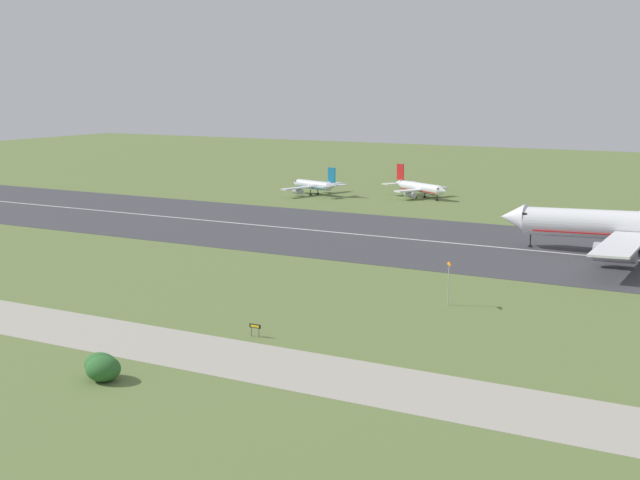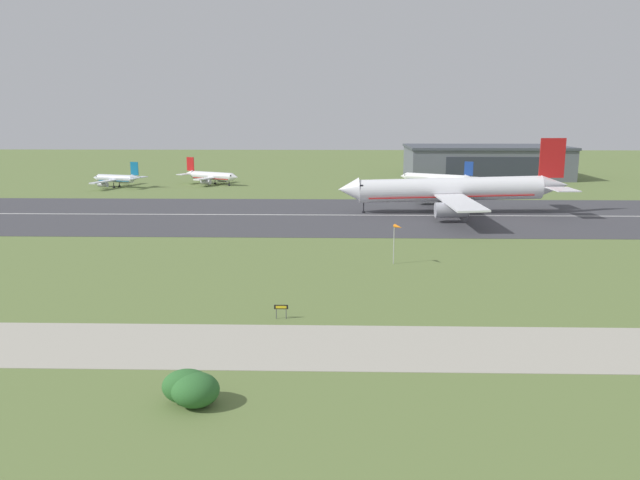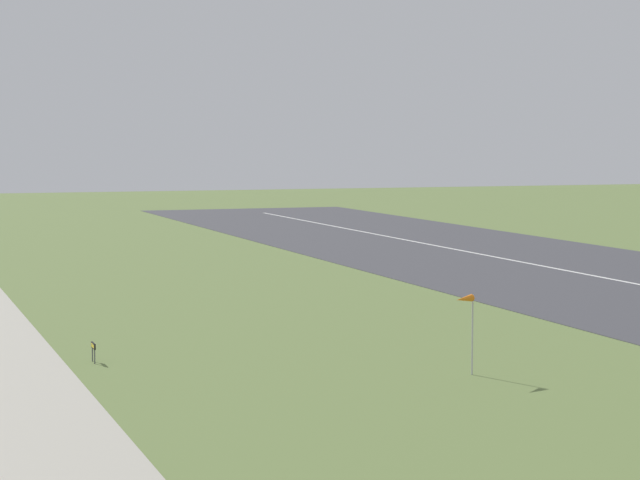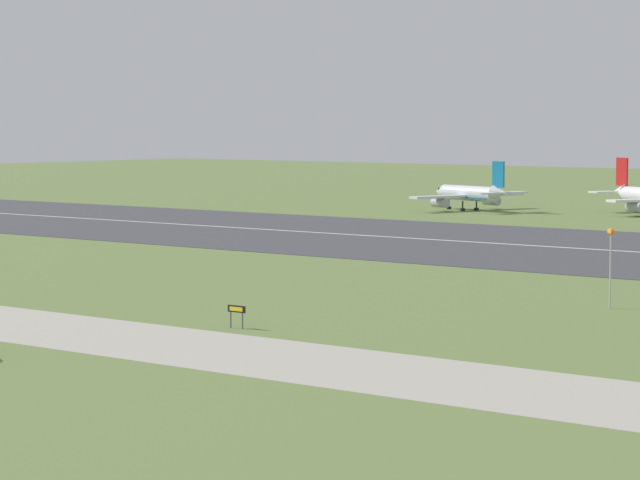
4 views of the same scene
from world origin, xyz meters
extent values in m
plane|color=olive|center=(0.00, 58.76, 0.00)|extent=(655.46, 655.46, 0.00)
cube|color=#3D3D42|center=(0.00, 117.51, 0.03)|extent=(415.46, 55.77, 0.06)
cube|color=silver|center=(0.00, 117.51, 0.07)|extent=(373.92, 0.70, 0.01)
cube|color=#A8A393|center=(0.00, 31.39, 0.03)|extent=(311.60, 13.11, 0.05)
cube|color=slate|center=(75.85, 207.79, 5.57)|extent=(58.27, 31.53, 11.14)
cube|color=#424751|center=(75.85, 207.79, 11.59)|extent=(59.27, 32.53, 0.90)
cube|color=#2D333D|center=(75.85, 191.97, 4.46)|extent=(34.96, 0.12, 8.91)
cylinder|color=white|center=(47.16, 121.50, 5.90)|extent=(44.58, 6.68, 6.65)
cone|color=white|center=(22.46, 120.91, 5.90)|extent=(5.33, 5.75, 5.74)
cone|color=white|center=(72.69, 122.11, 6.91)|extent=(6.99, 5.23, 5.22)
cube|color=black|center=(25.25, 120.98, 7.03)|extent=(1.22, 4.81, 0.47)
cube|color=red|center=(47.16, 121.50, 4.35)|extent=(40.02, 6.29, 1.13)
cube|color=white|center=(45.89, 137.37, 4.92)|extent=(7.37, 26.32, 0.56)
cylinder|color=#A8A8B2|center=(44.59, 135.25, 2.92)|extent=(7.47, 3.66, 3.66)
cube|color=white|center=(46.65, 105.59, 4.92)|extent=(7.37, 26.32, 0.56)
cylinder|color=#A8A8B2|center=(45.25, 107.65, 2.92)|extent=(7.47, 3.66, 3.66)
cube|color=red|center=(71.68, 122.09, 13.50)|extent=(6.13, 0.43, 9.56)
cube|color=white|center=(71.91, 129.21, 6.74)|extent=(5.56, 8.73, 0.24)
cube|color=white|center=(72.25, 114.98, 6.74)|extent=(5.56, 8.73, 0.24)
cylinder|color=black|center=(26.19, 121.00, 1.54)|extent=(0.24, 0.24, 3.09)
cylinder|color=black|center=(26.19, 121.00, 0.22)|extent=(0.84, 0.84, 0.44)
cylinder|color=black|center=(46.69, 124.87, 1.54)|extent=(0.24, 0.24, 3.09)
cylinder|color=black|center=(46.69, 124.87, 0.22)|extent=(0.84, 0.84, 0.44)
cylinder|color=black|center=(46.85, 118.12, 1.54)|extent=(0.24, 0.24, 3.09)
cylinder|color=black|center=(46.85, 118.12, 0.22)|extent=(0.84, 0.84, 0.44)
cylinder|color=white|center=(52.31, 176.75, 3.04)|extent=(18.97, 12.16, 2.64)
cone|color=white|center=(42.43, 182.25, 3.04)|extent=(3.36, 3.47, 2.64)
cone|color=white|center=(62.53, 171.05, 3.52)|extent=(3.93, 3.62, 2.38)
cube|color=black|center=(43.57, 181.62, 3.57)|extent=(2.05, 2.50, 0.44)
cube|color=navy|center=(52.31, 176.75, 2.32)|extent=(17.13, 11.06, 0.20)
cube|color=white|center=(55.12, 182.62, 2.58)|extent=(7.75, 10.56, 0.40)
cylinder|color=#A8A8B2|center=(54.18, 182.20, 1.51)|extent=(3.80, 3.10, 1.64)
cube|color=white|center=(48.79, 171.27, 2.58)|extent=(7.75, 10.56, 0.40)
cylinder|color=#A8A8B2|center=(48.65, 172.29, 1.51)|extent=(3.80, 3.10, 1.64)
cube|color=navy|center=(62.12, 171.28, 6.61)|extent=(2.65, 1.64, 4.49)
cube|color=white|center=(64.09, 174.01, 3.44)|extent=(4.17, 4.76, 0.24)
cube|color=white|center=(60.84, 168.16, 3.44)|extent=(4.17, 4.76, 0.24)
cylinder|color=black|center=(44.52, 181.09, 0.86)|extent=(0.24, 0.24, 1.72)
cylinder|color=black|center=(44.52, 181.09, 0.22)|extent=(0.84, 0.84, 0.44)
cylinder|color=black|center=(53.16, 178.09, 0.86)|extent=(0.24, 0.24, 1.72)
cylinder|color=black|center=(53.16, 178.09, 0.22)|extent=(0.84, 0.84, 0.44)
cylinder|color=black|center=(51.62, 175.32, 0.86)|extent=(0.24, 0.24, 1.72)
cylinder|color=black|center=(51.62, 175.32, 0.22)|extent=(0.84, 0.84, 0.44)
cylinder|color=white|center=(-23.05, 181.53, 3.00)|extent=(15.92, 9.88, 2.77)
cone|color=white|center=(-14.60, 177.26, 3.00)|extent=(3.48, 3.60, 2.77)
cone|color=white|center=(-31.87, 185.99, 3.50)|extent=(4.09, 3.72, 2.49)
cube|color=black|center=(-15.82, 177.88, 3.55)|extent=(2.04, 2.60, 0.44)
cube|color=red|center=(-23.05, 181.53, 2.24)|extent=(14.39, 9.02, 0.20)
cube|color=white|center=(-25.11, 176.73, 2.51)|extent=(5.84, 8.05, 0.40)
cylinder|color=#A8A8B2|center=(-24.35, 177.03, 1.40)|extent=(3.99, 3.16, 1.72)
cube|color=white|center=(-20.40, 186.04, 2.51)|extent=(5.84, 8.05, 0.40)
cylinder|color=#A8A8B2|center=(-20.20, 185.25, 1.40)|extent=(3.99, 3.16, 1.72)
cube|color=red|center=(-31.42, 185.76, 6.74)|extent=(2.82, 1.61, 4.71)
cube|color=white|center=(-33.36, 182.81, 3.41)|extent=(4.27, 4.97, 0.24)
cube|color=white|center=(-30.20, 189.07, 3.41)|extent=(4.27, 4.97, 0.24)
cylinder|color=black|center=(-16.78, 178.37, 0.81)|extent=(0.24, 0.24, 1.61)
cylinder|color=black|center=(-16.78, 178.37, 0.22)|extent=(0.84, 0.84, 0.44)
cylinder|color=black|center=(-23.95, 180.13, 0.81)|extent=(0.24, 0.24, 1.61)
cylinder|color=black|center=(-23.95, 180.13, 0.22)|extent=(0.84, 0.84, 0.44)
cylinder|color=black|center=(-22.45, 183.09, 0.81)|extent=(0.24, 0.24, 1.61)
cylinder|color=black|center=(-22.45, 183.09, 0.22)|extent=(0.84, 0.84, 0.44)
cylinder|color=silver|center=(-53.55, 173.03, 2.95)|extent=(13.05, 6.06, 2.55)
cone|color=silver|center=(-60.82, 175.16, 2.95)|extent=(2.92, 3.09, 2.55)
cone|color=silver|center=(-45.92, 170.79, 3.41)|extent=(3.58, 3.06, 2.29)
cube|color=black|center=(-59.60, 174.80, 3.46)|extent=(1.66, 2.39, 0.44)
cube|color=#146B9E|center=(-53.55, 173.03, 2.25)|extent=(11.78, 5.58, 0.20)
cube|color=silver|center=(-51.95, 179.40, 2.50)|extent=(5.07, 10.75, 0.40)
cylinder|color=#A8A8B2|center=(-52.61, 178.71, 1.46)|extent=(3.62, 2.45, 1.58)
cube|color=silver|center=(-55.64, 166.81, 2.50)|extent=(5.07, 10.75, 0.40)
cylinder|color=#A8A8B2|center=(-55.82, 167.74, 1.46)|extent=(3.62, 2.45, 1.58)
cube|color=#146B9E|center=(-46.36, 170.92, 6.39)|extent=(2.74, 1.05, 4.33)
cube|color=silver|center=(-45.07, 173.90, 3.33)|extent=(3.43, 4.43, 0.24)
cube|color=silver|center=(-46.88, 167.72, 3.33)|extent=(3.43, 4.43, 0.24)
cylinder|color=black|center=(-58.56, 174.50, 0.84)|extent=(0.24, 0.24, 1.67)
cylinder|color=black|center=(-58.56, 174.50, 0.22)|extent=(0.84, 0.84, 0.44)
cylinder|color=black|center=(-52.89, 174.43, 0.84)|extent=(0.24, 0.24, 1.67)
cylinder|color=black|center=(-52.89, 174.43, 0.22)|extent=(0.84, 0.84, 0.44)
cylinder|color=black|center=(-53.75, 171.49, 0.84)|extent=(0.24, 0.24, 1.67)
cylinder|color=black|center=(-53.75, 171.49, 0.22)|extent=(0.84, 0.84, 0.44)
ellipsoid|color=#2D662D|center=(7.63, 17.50, 1.44)|extent=(4.09, 3.66, 2.89)
ellipsoid|color=#2D662D|center=(6.84, 18.05, 1.50)|extent=(4.34, 2.93, 2.99)
cylinder|color=#B7B7BC|center=(28.83, 68.52, 3.30)|extent=(0.14, 0.14, 6.60)
cone|color=orange|center=(29.36, 67.48, 6.35)|extent=(1.47, 2.09, 0.60)
cylinder|color=#4C4C51|center=(12.28, 40.33, 0.61)|extent=(0.10, 0.10, 1.22)
cylinder|color=#4C4C51|center=(13.46, 40.33, 0.61)|extent=(0.10, 0.10, 1.22)
cube|color=black|center=(12.87, 40.33, 1.47)|extent=(1.68, 0.12, 0.51)
cube|color=yellow|center=(12.87, 40.26, 1.47)|extent=(1.28, 0.02, 0.31)
camera|label=1|loc=(75.05, -53.78, 32.98)|focal=50.00mm
camera|label=2|loc=(19.34, -30.87, 24.25)|focal=35.00mm
camera|label=3|loc=(119.21, 22.84, 19.28)|focal=70.00mm
camera|label=4|loc=(87.85, -42.86, 15.61)|focal=85.00mm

